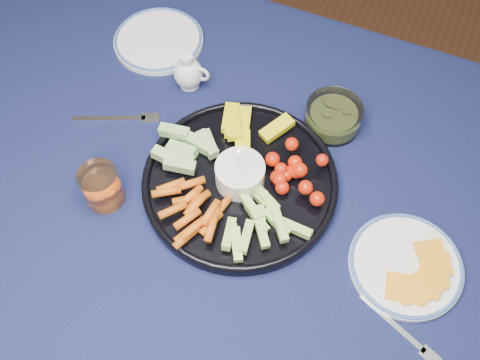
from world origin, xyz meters
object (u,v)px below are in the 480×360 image
at_px(pickle_bowl, 333,117).
at_px(cheese_plate, 406,264).
at_px(juice_tumbler, 102,188).
at_px(crudite_platter, 239,179).
at_px(dining_table, 258,216).
at_px(creamer_pitcher, 189,73).
at_px(side_plate_extra, 159,40).

relative_size(pickle_bowl, cheese_plate, 0.57).
distance_m(pickle_bowl, juice_tumbler, 0.50).
bearing_deg(crudite_platter, dining_table, -7.90).
distance_m(creamer_pitcher, juice_tumbler, 0.33).
xyz_separation_m(crudite_platter, cheese_plate, (0.35, -0.04, -0.01)).
bearing_deg(dining_table, creamer_pitcher, 141.41).
height_order(crudite_platter, side_plate_extra, crudite_platter).
bearing_deg(dining_table, pickle_bowl, 71.63).
relative_size(crudite_platter, cheese_plate, 1.86).
distance_m(crudite_platter, creamer_pitcher, 0.29).
xyz_separation_m(dining_table, creamer_pitcher, (-0.25, 0.20, 0.13)).
relative_size(crudite_platter, juice_tumbler, 4.35).
xyz_separation_m(pickle_bowl, cheese_plate, (0.23, -0.26, -0.01)).
bearing_deg(side_plate_extra, crudite_platter, -40.44).
bearing_deg(cheese_plate, dining_table, 174.36).
distance_m(cheese_plate, juice_tumbler, 0.59).
bearing_deg(side_plate_extra, cheese_plate, -25.09).
height_order(crudite_platter, cheese_plate, crudite_platter).
relative_size(dining_table, juice_tumbler, 18.59).
bearing_deg(juice_tumbler, dining_table, 24.61).
distance_m(dining_table, creamer_pitcher, 0.35).
relative_size(cheese_plate, juice_tumbler, 2.34).
bearing_deg(juice_tumbler, crudite_platter, 30.23).
bearing_deg(crudite_platter, creamer_pitcher, 136.48).
xyz_separation_m(juice_tumbler, side_plate_extra, (-0.11, 0.42, -0.03)).
bearing_deg(juice_tumbler, creamer_pitcher, 86.35).
bearing_deg(crudite_platter, juice_tumbler, -149.77).
relative_size(dining_table, cheese_plate, 7.95).
height_order(pickle_bowl, juice_tumbler, juice_tumbler).
relative_size(crudite_platter, creamer_pitcher, 4.31).
xyz_separation_m(dining_table, crudite_platter, (-0.05, 0.01, 0.11)).
xyz_separation_m(pickle_bowl, juice_tumbler, (-0.35, -0.35, 0.01)).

